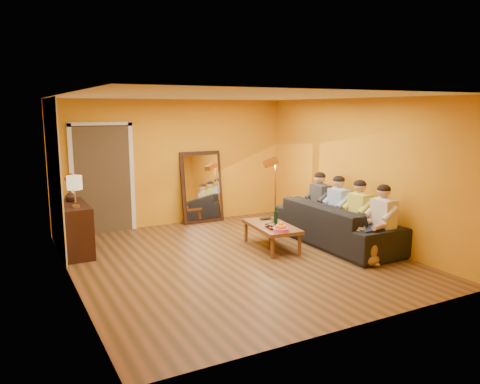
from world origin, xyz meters
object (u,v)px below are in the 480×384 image
mirror_frame (202,187)px  person_mid_left (360,215)px  coffee_table (271,236)px  person_far_left (383,222)px  table_lamp (75,192)px  laptop (270,219)px  person_mid_right (339,209)px  wine_bottle (276,216)px  sofa (336,224)px  sideboard (75,229)px  person_far_right (320,204)px  vase (70,196)px  tumbler (274,220)px  dog (366,246)px  floor_lamp (275,195)px

mirror_frame → person_mid_left: mirror_frame is taller
coffee_table → person_far_left: (1.29, -1.33, 0.40)m
table_lamp → laptop: 3.39m
person_mid_right → wine_bottle: 1.25m
wine_bottle → table_lamp: bearing=161.4°
sofa → sideboard: bearing=69.0°
person_mid_left → laptop: size_ratio=3.56×
person_mid_left → wine_bottle: (-1.24, 0.73, -0.03)m
person_far_right → laptop: (-1.11, 0.03, -0.18)m
sideboard → person_far_right: (4.37, -0.98, 0.18)m
person_far_left → vase: size_ratio=6.25×
person_mid_right → table_lamp: bearing=164.3°
person_far_right → vase: size_ratio=6.25×
table_lamp → tumbler: size_ratio=4.82×
sofa → dog: size_ratio=4.27×
table_lamp → tumbler: bearing=-15.4°
mirror_frame → coffee_table: 2.46m
tumbler → coffee_table: bearing=-135.0°
sofa → person_far_right: bearing=-11.3°
sideboard → person_far_right: 4.48m
dog → person_far_left: bearing=1.0°
person_far_left → laptop: bearing=123.5°
mirror_frame → sideboard: size_ratio=1.29×
tumbler → laptop: (0.06, 0.23, -0.04)m
person_mid_right → laptop: (-1.11, 0.58, -0.18)m
coffee_table → vase: size_ratio=6.25×
coffee_table → person_mid_left: 1.56m
person_mid_right → laptop: bearing=152.6°
sideboard → tumbler: size_ratio=11.15×
floor_lamp → person_mid_left: bearing=-51.0°
person_mid_left → tumbler: (-1.17, 0.90, -0.14)m
person_mid_left → laptop: (-1.11, 1.13, -0.18)m
person_mid_right → person_far_right: 0.55m
sideboard → person_far_left: person_far_left is taller
table_lamp → coffee_table: bearing=-18.0°
person_mid_left → vase: person_mid_left is taller
laptop → sideboard: bearing=163.1°
table_lamp → tumbler: 3.38m
coffee_table → laptop: laptop is taller
floor_lamp → table_lamp: bearing=-160.0°
sofa → table_lamp: bearing=72.6°
person_far_right → wine_bottle: bearing=-163.2°
mirror_frame → person_far_left: mirror_frame is taller
dog → person_mid_right: size_ratio=0.49×
table_lamp → person_mid_left: 4.74m
dog → vase: 4.98m
tumbler → person_mid_right: bearing=-16.4°
mirror_frame → dog: (1.14, -3.81, -0.46)m
person_mid_right → dog: bearing=-109.9°
table_lamp → person_far_right: size_ratio=0.42×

